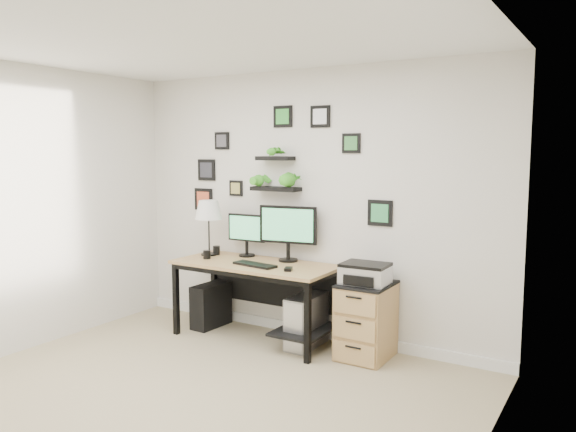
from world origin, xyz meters
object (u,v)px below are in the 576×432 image
Objects in this scene: mug at (207,255)px; desk at (260,275)px; printer at (365,274)px; file_cabinet at (366,320)px; pc_tower_grey at (306,321)px; monitor_left at (246,232)px; monitor_right at (288,229)px; pc_tower_black at (211,305)px; table_lamp at (209,211)px.

desk is at bearing 11.26° from mug.
mug is 0.21× the size of printer.
printer reaches higher than file_cabinet.
desk is 3.25× the size of pc_tower_grey.
mug is at bearing -168.74° from desk.
file_cabinet is at bearing -5.87° from monitor_left.
monitor_right is (0.50, -0.01, 0.07)m from monitor_left.
printer is (0.89, -0.17, -0.31)m from monitor_right.
pc_tower_black is at bearing 179.48° from printer.
monitor_left is at bearing 26.86° from pc_tower_black.
monitor_left reaches higher than desk.
monitor_left is (-0.30, 0.20, 0.38)m from desk.
table_lamp is 1.27× the size of pc_tower_black.
table_lamp reaches higher than pc_tower_grey.
table_lamp is 6.74× the size of mug.
pc_tower_black is at bearing -169.96° from monitor_right.
file_cabinet is (1.76, -0.00, -0.87)m from table_lamp.
mug is at bearing -58.97° from pc_tower_black.
pc_tower_black is at bearing 178.95° from pc_tower_grey.
table_lamp is (-0.37, -0.14, 0.20)m from monitor_left.
pc_tower_grey reaches higher than pc_tower_black.
mug is (-0.26, -0.31, -0.21)m from monitor_left.
pc_tower_black is at bearing -155.63° from monitor_left.
file_cabinet is at bearing 2.98° from pc_tower_black.
monitor_right is at bearing 44.67° from desk.
table_lamp is at bearing -159.12° from monitor_left.
monitor_left is at bearing 179.16° from monitor_right.
monitor_left is 0.76× the size of table_lamp.
table_lamp is 1.96m from file_cabinet.
pc_tower_grey is (0.50, 0.02, -0.38)m from desk.
desk is 3.58× the size of pc_tower_black.
monitor_left is 0.65× the size of file_cabinet.
monitor_left is at bearing 172.89° from printer.
mug is 1.65m from printer.
monitor_right reaches higher than mug.
pc_tower_black is (-0.35, -0.16, -0.78)m from monitor_left.
monitor_right is at bearing 21.89° from mug.
file_cabinet is at bearing 3.51° from pc_tower_grey.
file_cabinet reaches higher than pc_tower_black.
mug is 0.13× the size of file_cabinet.
monitor_right is (0.20, 0.19, 0.45)m from desk.
desk is at bearing -177.44° from pc_tower_grey.
printer reaches higher than mug.
desk is 2.39× the size of file_cabinet.
pc_tower_black is (-0.08, 0.16, -0.57)m from mug.
monitor_left is 0.74× the size of monitor_right.
table_lamp is 1.39× the size of printer.
mug is at bearing -174.09° from file_cabinet.
monitor_right is at bearing 171.34° from file_cabinet.
pc_tower_grey is at bearing -12.52° from monitor_left.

